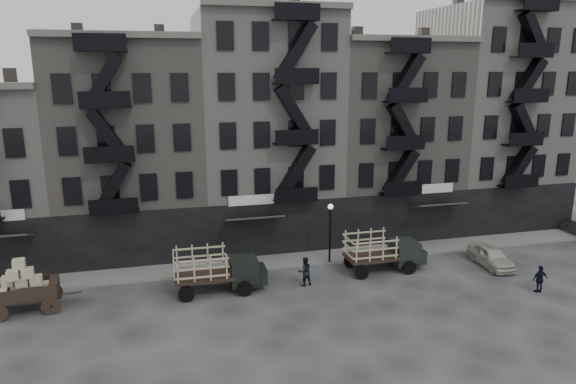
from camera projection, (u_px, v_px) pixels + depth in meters
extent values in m
plane|color=#38383A|center=(297.00, 283.00, 32.43)|extent=(140.00, 140.00, 0.00)
cube|color=slate|center=(284.00, 260.00, 35.94)|extent=(55.00, 2.50, 0.15)
cube|color=#4C4744|center=(10.00, 77.00, 34.66)|extent=(0.70, 0.70, 1.20)
cube|color=slate|center=(131.00, 147.00, 37.66)|extent=(10.00, 10.00, 15.00)
cube|color=black|center=(134.00, 240.00, 34.33)|extent=(10.00, 0.35, 4.00)
cube|color=#595651|center=(118.00, 34.00, 30.96)|extent=(10.00, 0.50, 0.40)
cube|color=#4C4744|center=(77.00, 32.00, 35.00)|extent=(0.70, 0.70, 1.20)
cube|color=#4C4744|center=(159.00, 33.00, 36.30)|extent=(0.70, 0.70, 1.20)
cube|color=#9E9991|center=(264.00, 130.00, 39.79)|extent=(10.00, 10.00, 17.00)
cube|color=black|center=(279.00, 229.00, 36.70)|extent=(10.00, 0.35, 4.00)
cube|color=#595651|center=(279.00, 4.00, 32.85)|extent=(10.00, 0.50, 0.40)
cube|color=#4C4744|center=(222.00, 5.00, 36.89)|extent=(0.70, 0.70, 1.20)
cube|color=#4C4744|center=(296.00, 7.00, 38.19)|extent=(0.70, 0.70, 1.20)
cube|color=slate|center=(383.00, 138.00, 42.40)|extent=(10.00, 10.00, 15.00)
cube|color=black|center=(407.00, 219.00, 39.07)|extent=(10.00, 0.35, 4.00)
cube|color=#595651|center=(419.00, 38.00, 35.70)|extent=(10.00, 0.50, 0.40)
cube|color=#4C4744|center=(352.00, 36.00, 39.74)|extent=(0.70, 0.70, 1.20)
cube|color=#4C4744|center=(416.00, 37.00, 41.05)|extent=(0.70, 0.70, 1.20)
cube|color=#9E9991|center=(490.00, 117.00, 44.41)|extent=(10.00, 10.00, 18.00)
cube|color=black|center=(520.00, 210.00, 41.44)|extent=(10.00, 0.35, 4.00)
cube|color=#4C4744|center=(528.00, 1.00, 42.69)|extent=(0.70, 0.70, 1.20)
cylinder|color=black|center=(330.00, 236.00, 35.11)|extent=(0.14, 0.14, 4.00)
sphere|color=silver|center=(331.00, 207.00, 34.60)|extent=(0.36, 0.36, 0.36)
cube|color=black|center=(26.00, 296.00, 28.49)|extent=(3.54, 2.13, 0.19)
cylinder|color=black|center=(3.00, 299.00, 29.00)|extent=(1.03, 0.21, 1.03)
cylinder|color=black|center=(51.00, 306.00, 28.18)|extent=(1.03, 0.21, 1.03)
cylinder|color=black|center=(53.00, 292.00, 29.88)|extent=(1.03, 0.21, 1.03)
cube|color=black|center=(54.00, 285.00, 28.91)|extent=(0.63, 1.54, 0.75)
cube|color=black|center=(204.00, 276.00, 30.80)|extent=(3.56, 2.14, 0.19)
cube|color=black|center=(244.00, 271.00, 31.30)|extent=(1.69, 1.90, 1.56)
cube|color=black|center=(259.00, 274.00, 31.58)|extent=(0.86, 1.57, 0.93)
cylinder|color=black|center=(245.00, 289.00, 30.47)|extent=(0.94, 0.25, 0.93)
cylinder|color=black|center=(240.00, 275.00, 32.43)|extent=(0.94, 0.25, 0.93)
cylinder|color=black|center=(186.00, 294.00, 29.72)|extent=(0.94, 0.25, 0.93)
cylinder|color=black|center=(185.00, 280.00, 31.68)|extent=(0.94, 0.25, 0.93)
cube|color=black|center=(372.00, 256.00, 33.95)|extent=(3.45, 2.04, 0.18)
cube|color=black|center=(404.00, 252.00, 34.49)|extent=(1.63, 1.83, 1.52)
cube|color=black|center=(416.00, 255.00, 34.78)|extent=(0.81, 1.52, 0.91)
cylinder|color=black|center=(409.00, 268.00, 33.68)|extent=(0.91, 0.23, 0.91)
cylinder|color=black|center=(396.00, 257.00, 35.59)|extent=(0.91, 0.23, 0.91)
cylinder|color=black|center=(362.00, 272.00, 32.88)|extent=(0.91, 0.23, 0.91)
cylinder|color=black|center=(350.00, 261.00, 34.79)|extent=(0.91, 0.23, 0.91)
imported|color=#BAB5A7|center=(491.00, 256.00, 35.02)|extent=(1.87, 4.17, 1.39)
imported|color=black|center=(305.00, 271.00, 31.86)|extent=(0.99, 0.82, 1.86)
imported|color=black|center=(540.00, 279.00, 30.88)|extent=(1.01, 0.42, 1.71)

